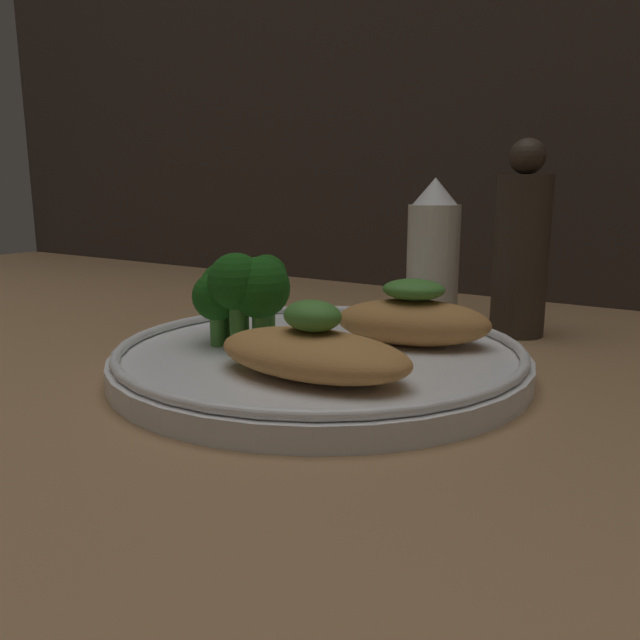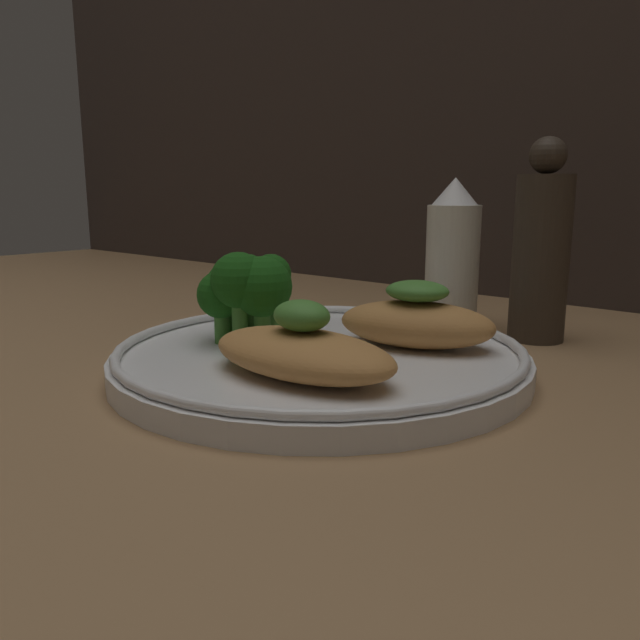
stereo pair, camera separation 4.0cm
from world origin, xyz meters
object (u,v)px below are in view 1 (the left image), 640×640
(sauce_bottle, at_px, (433,255))
(pepper_grinder, at_px, (521,249))
(plate, at_px, (320,357))
(broccoli_bunch, at_px, (242,288))

(sauce_bottle, xyz_separation_m, pepper_grinder, (0.08, 0.00, 0.01))
(plate, height_order, broccoli_bunch, broccoli_bunch)
(sauce_bottle, bearing_deg, plate, -88.29)
(broccoli_bunch, relative_size, sauce_bottle, 0.54)
(plate, xyz_separation_m, broccoli_bunch, (-0.05, -0.02, 0.04))
(plate, xyz_separation_m, pepper_grinder, (0.07, 0.18, 0.06))
(broccoli_bunch, bearing_deg, plate, 17.76)
(sauce_bottle, distance_m, pepper_grinder, 0.08)
(plate, distance_m, pepper_grinder, 0.20)
(plate, bearing_deg, pepper_grinder, 68.38)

